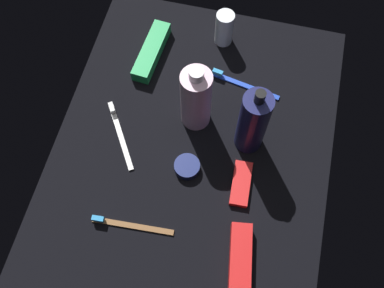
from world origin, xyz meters
The scene contains 11 objects.
ground_plane centered at (0.00, 0.00, -0.60)cm, with size 84.00×64.00×1.20cm, color black.
lotion_bottle centered at (5.18, -12.28, 9.61)cm, with size 6.48×6.48×21.66cm.
bodywash_bottle centered at (8.32, 1.07, 9.10)cm, with size 6.96×6.96×19.89cm.
deodorant_stick centered at (32.53, -0.69, 4.82)cm, with size 4.60×4.60×9.64cm, color silver.
toothbrush_brown centered at (-20.77, 9.35, 0.61)cm, with size 2.38×18.04×2.10cm.
toothbrush_white centered at (0.14, 17.74, 0.61)cm, with size 15.77×10.77×2.10cm.
toothbrush_blue centered at (20.10, -7.80, 0.61)cm, with size 4.57×17.90×2.10cm.
toothpaste_box_red centered at (-23.96, -15.84, 1.60)cm, with size 17.60×4.40×3.20cm, color red.
toothpaste_box_green centered at (23.58, 16.30, 1.60)cm, with size 17.60×4.40×3.20cm, color green.
snack_bar_red centered at (-5.95, -12.73, 0.75)cm, with size 10.40×4.00×1.50cm, color red.
cream_tin_left centered at (-4.88, -0.27, 0.99)cm, with size 5.91×5.91×1.98cm, color navy.
Camera 1 is at (-39.15, -9.34, 92.17)cm, focal length 40.22 mm.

